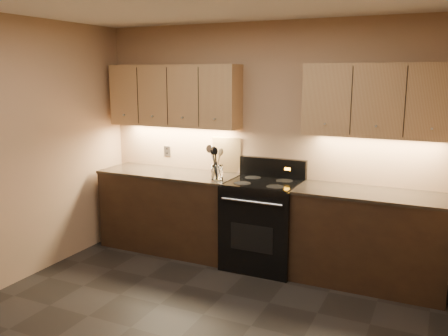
% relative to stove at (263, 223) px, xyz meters
% --- Properties ---
extents(wall_back, '(4.00, 0.04, 2.60)m').
position_rel_stove_xyz_m(wall_back, '(-0.08, 0.32, 0.82)').
color(wall_back, '#9A7D5A').
rests_on(wall_back, ground).
extents(counter_left, '(1.62, 0.62, 0.93)m').
position_rel_stove_xyz_m(counter_left, '(-1.18, 0.02, -0.01)').
color(counter_left, black).
rests_on(counter_left, ground).
extents(counter_right, '(1.46, 0.62, 0.93)m').
position_rel_stove_xyz_m(counter_right, '(1.10, 0.02, -0.01)').
color(counter_right, black).
rests_on(counter_right, ground).
extents(stove, '(0.76, 0.68, 1.14)m').
position_rel_stove_xyz_m(stove, '(0.00, 0.00, 0.00)').
color(stove, black).
rests_on(stove, ground).
extents(upper_cab_left, '(1.60, 0.30, 0.70)m').
position_rel_stove_xyz_m(upper_cab_left, '(-1.18, 0.17, 1.32)').
color(upper_cab_left, tan).
rests_on(upper_cab_left, wall_back).
extents(upper_cab_right, '(1.44, 0.30, 0.70)m').
position_rel_stove_xyz_m(upper_cab_right, '(1.10, 0.17, 1.32)').
color(upper_cab_right, tan).
rests_on(upper_cab_right, wall_back).
extents(outlet_plate, '(0.08, 0.01, 0.12)m').
position_rel_stove_xyz_m(outlet_plate, '(-1.38, 0.31, 0.64)').
color(outlet_plate, '#B2B5BA').
rests_on(outlet_plate, wall_back).
extents(utensil_crock, '(0.16, 0.16, 0.16)m').
position_rel_stove_xyz_m(utensil_crock, '(-0.50, -0.10, 0.52)').
color(utensil_crock, white).
rests_on(utensil_crock, counter_left).
extents(cutting_board, '(0.33, 0.12, 0.41)m').
position_rel_stove_xyz_m(cutting_board, '(-0.56, 0.29, 0.66)').
color(cutting_board, tan).
rests_on(cutting_board, counter_left).
extents(wooden_spoon, '(0.12, 0.15, 0.33)m').
position_rel_stove_xyz_m(wooden_spoon, '(-0.54, -0.10, 0.63)').
color(wooden_spoon, tan).
rests_on(wooden_spoon, utensil_crock).
extents(black_spoon, '(0.08, 0.14, 0.35)m').
position_rel_stove_xyz_m(black_spoon, '(-0.51, -0.09, 0.64)').
color(black_spoon, black).
rests_on(black_spoon, utensil_crock).
extents(black_turner, '(0.18, 0.16, 0.35)m').
position_rel_stove_xyz_m(black_turner, '(-0.49, -0.13, 0.63)').
color(black_turner, black).
rests_on(black_turner, utensil_crock).
extents(steel_spatula, '(0.16, 0.13, 0.38)m').
position_rel_stove_xyz_m(steel_spatula, '(-0.47, -0.08, 0.65)').
color(steel_spatula, silver).
rests_on(steel_spatula, utensil_crock).
extents(steel_skimmer, '(0.24, 0.14, 0.37)m').
position_rel_stove_xyz_m(steel_skimmer, '(-0.46, -0.12, 0.65)').
color(steel_skimmer, silver).
rests_on(steel_skimmer, utensil_crock).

